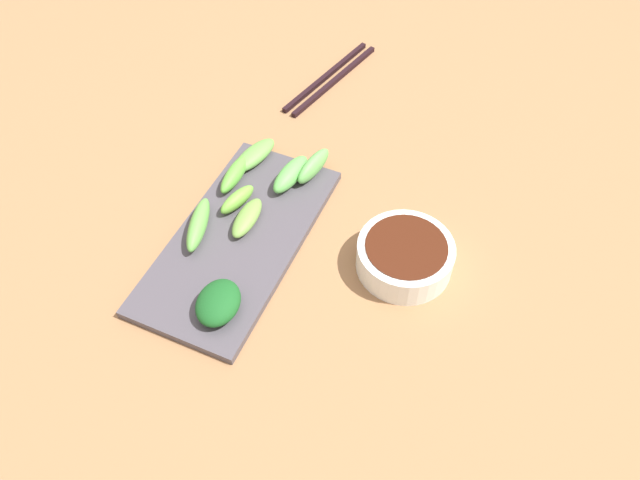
# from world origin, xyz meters

# --- Properties ---
(tabletop) EXTENTS (2.10, 2.10, 0.02)m
(tabletop) POSITION_xyz_m (0.00, 0.00, 0.01)
(tabletop) COLOR #996E47
(tabletop) RESTS_ON ground
(sauce_bowl) EXTENTS (0.13, 0.13, 0.04)m
(sauce_bowl) POSITION_xyz_m (-0.13, -0.03, 0.04)
(sauce_bowl) COLOR white
(sauce_bowl) RESTS_ON tabletop
(serving_plate) EXTENTS (0.16, 0.34, 0.01)m
(serving_plate) POSITION_xyz_m (0.09, 0.02, 0.03)
(serving_plate) COLOR #4C474F
(serving_plate) RESTS_ON tabletop
(broccoli_stalk_0) EXTENTS (0.03, 0.08, 0.03)m
(broccoli_stalk_0) POSITION_xyz_m (0.05, -0.13, 0.05)
(broccoli_stalk_0) COLOR #65B857
(broccoli_stalk_0) RESTS_ON serving_plate
(broccoli_stalk_1) EXTENTS (0.04, 0.08, 0.03)m
(broccoli_stalk_1) POSITION_xyz_m (0.07, -0.10, 0.05)
(broccoli_stalk_1) COLOR #62BB54
(broccoli_stalk_1) RESTS_ON serving_plate
(broccoli_stalk_2) EXTENTS (0.03, 0.08, 0.02)m
(broccoli_stalk_2) POSITION_xyz_m (0.09, -0.01, 0.04)
(broccoli_stalk_2) COLOR #73A446
(broccoli_stalk_2) RESTS_ON serving_plate
(broccoli_stalk_3) EXTENTS (0.05, 0.10, 0.03)m
(broccoli_stalk_3) POSITION_xyz_m (0.15, 0.03, 0.05)
(broccoli_stalk_3) COLOR #62AF48
(broccoli_stalk_3) RESTS_ON serving_plate
(broccoli_stalk_4) EXTENTS (0.04, 0.07, 0.02)m
(broccoli_stalk_4) POSITION_xyz_m (0.12, -0.03, 0.04)
(broccoli_stalk_4) COLOR #6EB33D
(broccoli_stalk_4) RESTS_ON serving_plate
(broccoli_leafy_5) EXTENTS (0.06, 0.08, 0.03)m
(broccoli_leafy_5) POSITION_xyz_m (0.06, 0.13, 0.05)
(broccoli_leafy_5) COLOR #195921
(broccoli_leafy_5) RESTS_ON serving_plate
(broccoli_stalk_6) EXTENTS (0.05, 0.09, 0.02)m
(broccoli_stalk_6) POSITION_xyz_m (0.14, -0.12, 0.04)
(broccoli_stalk_6) COLOR #68AE4A
(broccoli_stalk_6) RESTS_ON serving_plate
(broccoli_stalk_7) EXTENTS (0.03, 0.08, 0.02)m
(broccoli_stalk_7) POSITION_xyz_m (0.15, -0.07, 0.04)
(broccoli_stalk_7) COLOR #5FB23D
(broccoli_stalk_7) RESTS_ON serving_plate
(chopsticks) EXTENTS (0.08, 0.23, 0.01)m
(chopsticks) POSITION_xyz_m (0.12, -0.36, 0.02)
(chopsticks) COLOR black
(chopsticks) RESTS_ON tabletop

